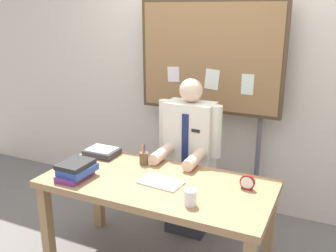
% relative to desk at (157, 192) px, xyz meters
% --- Properties ---
extents(back_wall, '(6.40, 0.08, 2.70)m').
position_rel_desk_xyz_m(back_wall, '(0.00, 1.26, 0.70)').
color(back_wall, beige).
rests_on(back_wall, ground_plane).
extents(desk, '(1.61, 0.77, 0.74)m').
position_rel_desk_xyz_m(desk, '(0.00, 0.00, 0.00)').
color(desk, '#9E754C').
rests_on(desk, ground_plane).
extents(person, '(0.55, 0.56, 1.36)m').
position_rel_desk_xyz_m(person, '(0.00, 0.61, -0.02)').
color(person, '#2D2D33').
rests_on(person, ground_plane).
extents(bulletin_board, '(1.32, 0.09, 1.98)m').
position_rel_desk_xyz_m(bulletin_board, '(0.00, 1.06, 0.80)').
color(bulletin_board, '#4C3823').
rests_on(bulletin_board, ground_plane).
extents(book_stack, '(0.21, 0.27, 0.12)m').
position_rel_desk_xyz_m(book_stack, '(-0.54, -0.20, 0.15)').
color(book_stack, '#72337F').
rests_on(book_stack, desk).
extents(open_notebook, '(0.31, 0.21, 0.01)m').
position_rel_desk_xyz_m(open_notebook, '(0.04, -0.02, 0.10)').
color(open_notebook, silver).
rests_on(open_notebook, desk).
extents(desk_clock, '(0.10, 0.04, 0.10)m').
position_rel_desk_xyz_m(desk_clock, '(0.61, 0.14, 0.14)').
color(desk_clock, maroon).
rests_on(desk_clock, desk).
extents(coffee_mug, '(0.08, 0.08, 0.10)m').
position_rel_desk_xyz_m(coffee_mug, '(0.34, -0.22, 0.14)').
color(coffee_mug, white).
rests_on(coffee_mug, desk).
extents(pen_holder, '(0.07, 0.07, 0.16)m').
position_rel_desk_xyz_m(pen_holder, '(-0.22, 0.23, 0.14)').
color(pen_holder, brown).
rests_on(pen_holder, desk).
extents(paper_tray, '(0.26, 0.20, 0.06)m').
position_rel_desk_xyz_m(paper_tray, '(-0.63, 0.24, 0.12)').
color(paper_tray, '#333338').
rests_on(paper_tray, desk).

